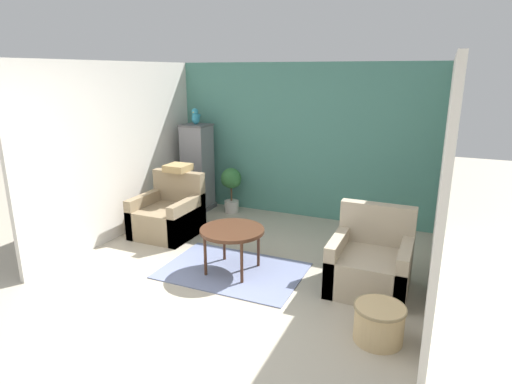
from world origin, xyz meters
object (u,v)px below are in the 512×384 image
object	(u,v)px
armchair_right	(370,264)
armchair_left	(168,216)
birdcage	(198,168)
potted_plant	(231,184)
coffee_table	(232,233)
parrot	(196,117)
wicker_basket	(379,322)

from	to	relation	value
armchair_right	armchair_left	bearing A→B (deg)	171.12
birdcage	potted_plant	world-z (taller)	birdcage
coffee_table	armchair_right	xyz separation A→B (m)	(1.56, 0.25, -0.21)
birdcage	parrot	distance (m)	0.86
armchair_right	parrot	xyz separation A→B (m)	(-3.19, 1.68, 1.30)
coffee_table	birdcage	distance (m)	2.53
coffee_table	potted_plant	world-z (taller)	potted_plant
parrot	armchair_right	bearing A→B (deg)	-27.84
parrot	armchair_left	bearing A→B (deg)	-79.66
armchair_right	parrot	world-z (taller)	parrot
birdcage	wicker_basket	bearing A→B (deg)	-37.57
armchair_right	birdcage	size ratio (longest dim) A/B	0.60
armchair_left	wicker_basket	xyz separation A→B (m)	(3.20, -1.41, -0.10)
coffee_table	potted_plant	distance (m)	2.23
potted_plant	coffee_table	bearing A→B (deg)	-62.79
armchair_left	potted_plant	world-z (taller)	armchair_left
armchair_left	parrot	size ratio (longest dim) A/B	3.28
coffee_table	birdcage	bearing A→B (deg)	130.09
coffee_table	armchair_left	xyz separation A→B (m)	(-1.40, 0.71, -0.21)
armchair_left	birdcage	xyz separation A→B (m)	(-0.22, 1.22, 0.44)
armchair_left	birdcage	bearing A→B (deg)	100.36
birdcage	parrot	world-z (taller)	parrot
armchair_left	birdcage	distance (m)	1.31
armchair_right	birdcage	world-z (taller)	birdcage
potted_plant	wicker_basket	bearing A→B (deg)	-43.65
coffee_table	wicker_basket	xyz separation A→B (m)	(1.80, -0.70, -0.31)
coffee_table	parrot	bearing A→B (deg)	130.06
wicker_basket	potted_plant	bearing A→B (deg)	136.35
potted_plant	armchair_left	bearing A→B (deg)	-106.65
wicker_basket	coffee_table	bearing A→B (deg)	158.66
parrot	coffee_table	bearing A→B (deg)	-49.94
armchair_right	potted_plant	world-z (taller)	armchair_right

